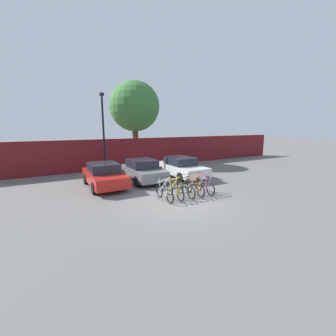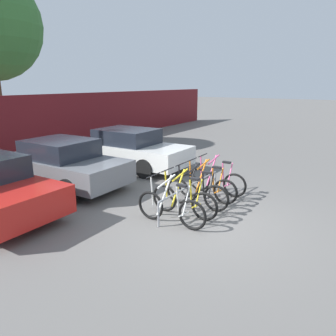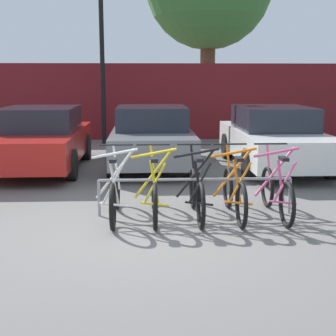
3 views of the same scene
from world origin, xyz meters
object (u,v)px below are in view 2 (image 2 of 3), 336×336
object	(u,v)px
bicycle_white	(171,208)
car_white	(129,149)
bike_rack	(191,188)
bicycle_yellow	(184,200)
bicycle_pink	(217,181)
car_grey	(63,164)
bicycle_black	(196,193)
bicycle_orange	(206,187)

from	to	relation	value
bicycle_white	car_white	xyz separation A→B (m)	(3.41, 3.86, 0.31)
bike_rack	bicycle_yellow	distance (m)	0.65
bike_rack	bicycle_pink	size ratio (longest dim) A/B	1.72
bicycle_white	car_grey	distance (m)	4.14
bicycle_black	car_grey	size ratio (longest dim) A/B	0.43
car_grey	car_white	bearing A→B (deg)	-4.56
bicycle_pink	bicycle_orange	bearing A→B (deg)	177.18
bicycle_yellow	bike_rack	bearing A→B (deg)	16.06
bicycle_white	bicycle_black	size ratio (longest dim) A/B	1.00
bicycle_yellow	bicycle_black	xyz separation A→B (m)	(0.63, 0.00, 0.00)
bicycle_yellow	car_grey	xyz separation A→B (m)	(0.04, 4.08, 0.31)
bicycle_black	bicycle_yellow	bearing A→B (deg)	-179.91
bicycle_white	bicycle_yellow	world-z (taller)	same
bike_rack	car_grey	bearing A→B (deg)	98.49
bike_rack	bicycle_white	world-z (taller)	bicycle_white
bicycle_pink	bike_rack	bearing A→B (deg)	170.12
bicycle_white	bicycle_yellow	size ratio (longest dim) A/B	1.00
bicycle_orange	car_white	world-z (taller)	car_white
bicycle_orange	car_white	xyz separation A→B (m)	(1.64, 3.86, 0.31)
bicycle_white	bicycle_pink	size ratio (longest dim) A/B	1.00
bicycle_black	bicycle_pink	xyz separation A→B (m)	(1.20, 0.00, 0.00)
bicycle_pink	car_white	xyz separation A→B (m)	(1.01, 3.86, 0.31)
bicycle_pink	car_grey	bearing A→B (deg)	110.83
car_grey	bike_rack	bearing A→B (deg)	-81.51
bicycle_orange	car_white	distance (m)	4.21
bicycle_pink	car_white	world-z (taller)	car_white
bike_rack	bicycle_orange	world-z (taller)	bicycle_orange
bicycle_white	bicycle_black	distance (m)	1.20
bicycle_yellow	bicycle_orange	world-z (taller)	same
bike_rack	bicycle_black	world-z (taller)	bicycle_black
bicycle_pink	bicycle_white	bearing A→B (deg)	177.18
bicycle_yellow	bicycle_pink	size ratio (longest dim) A/B	1.00
bike_rack	bicycle_black	distance (m)	0.18
bicycle_yellow	bicycle_orange	xyz separation A→B (m)	(1.19, 0.00, 0.00)
bicycle_orange	car_white	size ratio (longest dim) A/B	0.39
bicycle_black	bicycle_pink	distance (m)	1.20
bicycle_orange	bicycle_yellow	bearing A→B (deg)	-179.81
bike_rack	bicycle_pink	bearing A→B (deg)	-7.06
bike_rack	car_grey	world-z (taller)	car_grey
car_grey	bicycle_orange	bearing A→B (deg)	-74.26
bicycle_white	car_grey	size ratio (longest dim) A/B	0.43
bicycle_orange	bicycle_white	bearing A→B (deg)	-179.81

